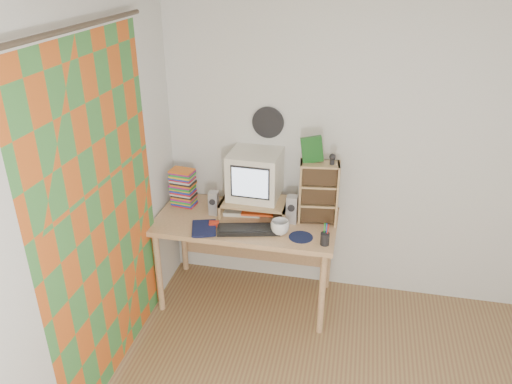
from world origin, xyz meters
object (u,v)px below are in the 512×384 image
at_px(dvd_stack, 183,191).
at_px(diary, 192,228).
at_px(desk, 248,230).
at_px(crt_monitor, 254,176).
at_px(keyboard, 249,230).
at_px(mug, 280,227).
at_px(cd_rack, 318,193).

relative_size(dvd_stack, diary, 1.18).
xyz_separation_m(desk, crt_monitor, (0.03, 0.09, 0.44)).
xyz_separation_m(keyboard, diary, (-0.42, -0.07, 0.01)).
relative_size(dvd_stack, mug, 1.88).
bearing_deg(crt_monitor, dvd_stack, -176.05).
bearing_deg(desk, dvd_stack, 172.79).
bearing_deg(crt_monitor, cd_rack, -4.04).
relative_size(crt_monitor, cd_rack, 0.80).
relative_size(cd_rack, diary, 2.21).
bearing_deg(dvd_stack, crt_monitor, 8.71).
distance_m(cd_rack, diary, 0.98).
height_order(cd_rack, diary, cd_rack).
relative_size(desk, diary, 6.42).
xyz_separation_m(desk, keyboard, (0.06, -0.24, 0.15)).
height_order(desk, dvd_stack, dvd_stack).
bearing_deg(mug, dvd_stack, 161.01).
distance_m(keyboard, diary, 0.42).
bearing_deg(crt_monitor, mug, -47.44).
bearing_deg(cd_rack, diary, -165.97).
height_order(crt_monitor, cd_rack, crt_monitor).
bearing_deg(cd_rack, desk, 176.45).
height_order(desk, crt_monitor, crt_monitor).
xyz_separation_m(cd_rack, mug, (-0.25, -0.25, -0.19)).
bearing_deg(cd_rack, keyboard, -157.36).
relative_size(desk, mug, 10.23).
xyz_separation_m(crt_monitor, diary, (-0.39, -0.40, -0.28)).
bearing_deg(desk, diary, -138.96).
xyz_separation_m(desk, diary, (-0.36, -0.31, 0.16)).
xyz_separation_m(keyboard, mug, (0.23, 0.02, 0.04)).
height_order(crt_monitor, diary, crt_monitor).
xyz_separation_m(dvd_stack, mug, (0.85, -0.29, -0.07)).
distance_m(crt_monitor, keyboard, 0.44).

